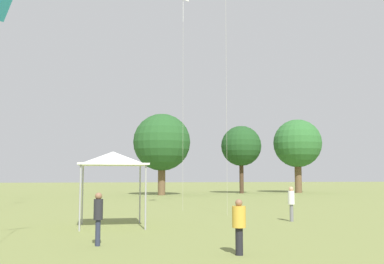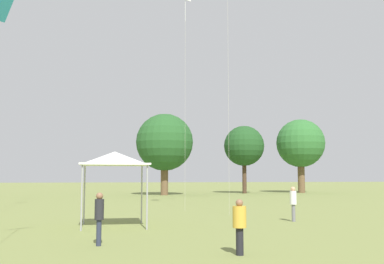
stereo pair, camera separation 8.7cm
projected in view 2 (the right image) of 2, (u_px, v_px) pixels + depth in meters
The scene contains 8 objects.
person_standing_1 at pixel (99, 213), 14.23m from camera, with size 0.41×0.41×1.67m.
person_standing_2 at pixel (293, 200), 21.77m from camera, with size 0.45×0.45×1.68m.
person_standing_4 at pixel (240, 222), 12.55m from camera, with size 0.53×0.53×1.55m.
canopy_tent at pixel (115, 159), 19.74m from camera, with size 2.99×2.99×3.27m.
kite_6 at pixel (185, 4), 29.70m from camera, with size 0.82×0.68×14.69m.
distant_tree_0 at pixel (165, 143), 51.99m from camera, with size 6.61×6.61×9.40m.
distant_tree_2 at pixel (244, 146), 57.05m from camera, with size 5.10×5.10×8.56m.
distant_tree_3 at pixel (300, 144), 59.04m from camera, with size 6.31×6.31×9.64m.
Camera 2 is at (-2.05, -4.69, 2.20)m, focal length 42.00 mm.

